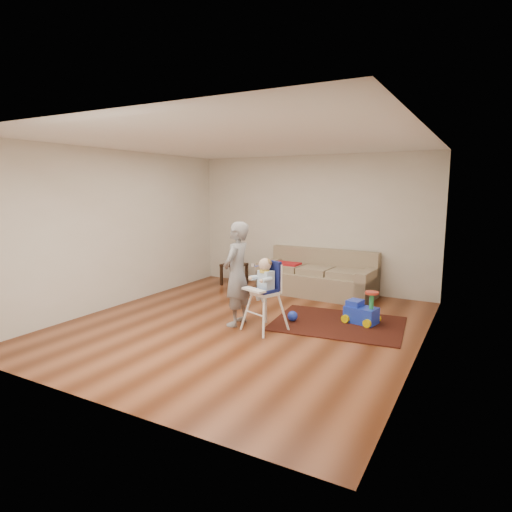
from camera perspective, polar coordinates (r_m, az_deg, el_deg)
The scene contains 9 objects.
ground at distance 6.58m, azimuth -1.69°, elevation -9.12°, with size 5.50×5.50×0.00m, color #4E220E.
room_envelope at distance 6.71m, azimuth 0.52°, elevation 7.55°, with size 5.04×5.52×2.72m.
sofa at distance 8.36m, azimuth 8.06°, elevation -2.21°, with size 2.27×1.03×0.86m.
side_table at distance 9.17m, azimuth -2.93°, elevation -2.43°, with size 0.45×0.45×0.45m, color black, non-canonical shape.
area_rug at distance 6.72m, azimuth 10.86°, elevation -8.83°, with size 1.92×1.44×0.02m, color black.
ride_on_toy at distance 6.74m, azimuth 13.90°, elevation -6.52°, with size 0.47×0.34×0.51m, color blue, non-canonical shape.
toy_ball at distance 6.69m, azimuth 4.90°, elevation -7.98°, with size 0.16×0.16×0.16m, color blue.
high_chair at distance 6.19m, azimuth 1.20°, elevation -5.31°, with size 0.64×0.64×1.07m.
adult at distance 6.40m, azimuth -2.60°, elevation -2.40°, with size 0.57×0.37×1.56m, color gray.
Camera 1 is at (3.16, -5.39, 2.05)m, focal length 30.00 mm.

